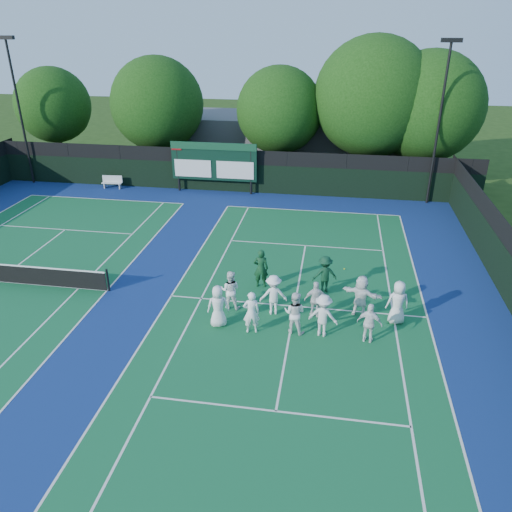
# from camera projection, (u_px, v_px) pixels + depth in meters

# --- Properties ---
(ground) EXTENTS (120.00, 120.00, 0.00)m
(ground) POSITION_uv_depth(u_px,v_px,m) (292.00, 319.00, 20.43)
(ground) COLOR #1E390F
(ground) RESTS_ON ground
(court_apron) EXTENTS (34.00, 32.00, 0.01)m
(court_apron) POSITION_uv_depth(u_px,v_px,m) (160.00, 295.00, 22.19)
(court_apron) COLOR navy
(court_apron) RESTS_ON ground
(near_court) EXTENTS (11.05, 23.85, 0.01)m
(near_court) POSITION_uv_depth(u_px,v_px,m) (295.00, 306.00, 21.32)
(near_court) COLOR #12592F
(near_court) RESTS_ON ground
(back_fence) EXTENTS (34.00, 0.08, 3.00)m
(back_fence) POSITION_uv_depth(u_px,v_px,m) (230.00, 173.00, 34.97)
(back_fence) COLOR black
(back_fence) RESTS_ON ground
(scoreboard) EXTENTS (6.00, 0.21, 3.55)m
(scoreboard) POSITION_uv_depth(u_px,v_px,m) (214.00, 162.00, 34.39)
(scoreboard) COLOR black
(scoreboard) RESTS_ON ground
(clubhouse) EXTENTS (18.00, 6.00, 4.00)m
(clubhouse) POSITION_uv_depth(u_px,v_px,m) (297.00, 141.00, 41.24)
(clubhouse) COLOR #58575C
(clubhouse) RESTS_ON ground
(light_pole_left) EXTENTS (1.20, 0.30, 10.12)m
(light_pole_left) POSITION_uv_depth(u_px,v_px,m) (17.00, 95.00, 34.76)
(light_pole_left) COLOR black
(light_pole_left) RESTS_ON ground
(light_pole_right) EXTENTS (1.20, 0.30, 10.12)m
(light_pole_right) POSITION_uv_depth(u_px,v_px,m) (442.00, 106.00, 30.62)
(light_pole_right) COLOR black
(light_pole_right) RESTS_ON ground
(bench) EXTENTS (1.48, 0.51, 0.92)m
(bench) POSITION_uv_depth(u_px,v_px,m) (112.00, 181.00, 36.02)
(bench) COLOR silver
(bench) RESTS_ON ground
(tree_a) EXTENTS (5.71, 5.71, 7.94)m
(tree_a) POSITION_uv_depth(u_px,v_px,m) (56.00, 107.00, 38.72)
(tree_a) COLOR black
(tree_a) RESTS_ON ground
(tree_b) EXTENTS (6.91, 6.91, 8.82)m
(tree_b) POSITION_uv_depth(u_px,v_px,m) (160.00, 106.00, 37.39)
(tree_b) COLOR black
(tree_b) RESTS_ON ground
(tree_c) EXTENTS (6.23, 6.23, 8.26)m
(tree_c) POSITION_uv_depth(u_px,v_px,m) (282.00, 112.00, 36.14)
(tree_c) COLOR black
(tree_c) RESTS_ON ground
(tree_d) EXTENTS (8.26, 8.26, 10.33)m
(tree_d) POSITION_uv_depth(u_px,v_px,m) (375.00, 100.00, 34.75)
(tree_d) COLOR black
(tree_d) RESTS_ON ground
(tree_e) EXTENTS (7.54, 7.54, 9.43)m
(tree_e) POSITION_uv_depth(u_px,v_px,m) (430.00, 109.00, 34.43)
(tree_e) COLOR black
(tree_e) RESTS_ON ground
(tennis_ball_0) EXTENTS (0.07, 0.07, 0.07)m
(tennis_ball_0) POSITION_uv_depth(u_px,v_px,m) (227.00, 296.00, 22.08)
(tennis_ball_0) COLOR #C5E31A
(tennis_ball_0) RESTS_ON ground
(tennis_ball_1) EXTENTS (0.07, 0.07, 0.07)m
(tennis_ball_1) POSITION_uv_depth(u_px,v_px,m) (318.00, 295.00, 22.11)
(tennis_ball_1) COLOR #C5E31A
(tennis_ball_1) RESTS_ON ground
(tennis_ball_2) EXTENTS (0.07, 0.07, 0.07)m
(tennis_ball_2) POSITION_uv_depth(u_px,v_px,m) (365.00, 326.00, 19.92)
(tennis_ball_2) COLOR #C5E31A
(tennis_ball_2) RESTS_ON ground
(tennis_ball_3) EXTENTS (0.07, 0.07, 0.07)m
(tennis_ball_3) POSITION_uv_depth(u_px,v_px,m) (232.00, 284.00, 23.08)
(tennis_ball_3) COLOR #C5E31A
(tennis_ball_3) RESTS_ON ground
(tennis_ball_4) EXTENTS (0.07, 0.07, 0.07)m
(tennis_ball_4) POSITION_uv_depth(u_px,v_px,m) (344.00, 269.00, 24.45)
(tennis_ball_4) COLOR #C5E31A
(tennis_ball_4) RESTS_ON ground
(tennis_ball_5) EXTENTS (0.07, 0.07, 0.07)m
(tennis_ball_5) POSITION_uv_depth(u_px,v_px,m) (328.00, 299.00, 21.79)
(tennis_ball_5) COLOR #C5E31A
(tennis_ball_5) RESTS_ON ground
(player_front_0) EXTENTS (0.98, 0.78, 1.77)m
(player_front_0) POSITION_uv_depth(u_px,v_px,m) (218.00, 306.00, 19.65)
(player_front_0) COLOR white
(player_front_0) RESTS_ON ground
(player_front_1) EXTENTS (0.73, 0.56, 1.78)m
(player_front_1) POSITION_uv_depth(u_px,v_px,m) (251.00, 312.00, 19.22)
(player_front_1) COLOR white
(player_front_1) RESTS_ON ground
(player_front_2) EXTENTS (0.97, 0.83, 1.75)m
(player_front_2) POSITION_uv_depth(u_px,v_px,m) (295.00, 313.00, 19.22)
(player_front_2) COLOR white
(player_front_2) RESTS_ON ground
(player_front_3) EXTENTS (1.24, 0.86, 1.76)m
(player_front_3) POSITION_uv_depth(u_px,v_px,m) (323.00, 316.00, 19.04)
(player_front_3) COLOR silver
(player_front_3) RESTS_ON ground
(player_front_4) EXTENTS (1.03, 0.62, 1.64)m
(player_front_4) POSITION_uv_depth(u_px,v_px,m) (369.00, 323.00, 18.66)
(player_front_4) COLOR white
(player_front_4) RESTS_ON ground
(player_back_0) EXTENTS (0.84, 0.66, 1.72)m
(player_back_0) POSITION_uv_depth(u_px,v_px,m) (230.00, 290.00, 20.87)
(player_back_0) COLOR white
(player_back_0) RESTS_ON ground
(player_back_1) EXTENTS (1.25, 0.88, 1.75)m
(player_back_1) POSITION_uv_depth(u_px,v_px,m) (273.00, 295.00, 20.47)
(player_back_1) COLOR white
(player_back_1) RESTS_ON ground
(player_back_2) EXTENTS (1.00, 0.55, 1.62)m
(player_back_2) POSITION_uv_depth(u_px,v_px,m) (316.00, 300.00, 20.26)
(player_back_2) COLOR silver
(player_back_2) RESTS_ON ground
(player_back_3) EXTENTS (1.76, 1.09, 1.81)m
(player_back_3) POSITION_uv_depth(u_px,v_px,m) (361.00, 296.00, 20.33)
(player_back_3) COLOR white
(player_back_3) RESTS_ON ground
(player_back_4) EXTENTS (0.98, 0.71, 1.84)m
(player_back_4) POSITION_uv_depth(u_px,v_px,m) (398.00, 302.00, 19.83)
(player_back_4) COLOR white
(player_back_4) RESTS_ON ground
(coach_left) EXTENTS (0.71, 0.50, 1.85)m
(coach_left) POSITION_uv_depth(u_px,v_px,m) (261.00, 268.00, 22.54)
(coach_left) COLOR #103D1F
(coach_left) RESTS_ON ground
(coach_right) EXTENTS (1.26, 0.95, 1.74)m
(coach_right) POSITION_uv_depth(u_px,v_px,m) (325.00, 274.00, 22.14)
(coach_right) COLOR #0F3821
(coach_right) RESTS_ON ground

